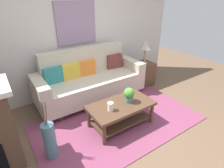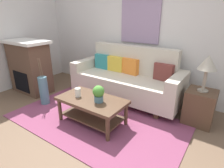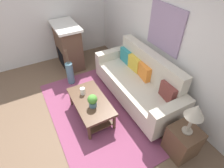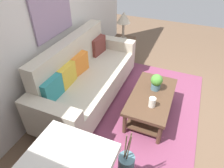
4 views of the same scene
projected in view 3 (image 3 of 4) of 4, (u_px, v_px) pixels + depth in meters
The scene contains 20 objects.
ground_plane at pixel (72, 124), 3.54m from camera, with size 9.13×9.13×0.00m, color brown.
wall_back at pixel (166, 37), 3.43m from camera, with size 5.13×0.10×2.70m, color silver.
wall_left at pixel (50, 11), 4.62m from camera, with size 0.10×5.03×2.70m, color silver.
area_rug at pixel (95, 114), 3.71m from camera, with size 2.90×1.63×0.01m, color #843D5B.
couch at pixel (138, 83), 3.83m from camera, with size 2.26×0.84×1.08m.
throw_pillow_teal at pixel (126, 56), 4.19m from camera, with size 0.36×0.12×0.32m, color teal.
throw_pillow_mustard at pixel (135, 63), 3.95m from camera, with size 0.36×0.12×0.32m, color gold.
throw_pillow_orange at pixel (144, 72), 3.72m from camera, with size 0.36×0.12×0.32m, color orange.
throw_pillow_maroon at pixel (168, 92), 3.24m from camera, with size 0.36×0.12×0.32m, color brown.
coffee_table at pixel (91, 105), 3.50m from camera, with size 1.10×0.60×0.43m.
tabletop_vase at pixel (83, 91), 3.53m from camera, with size 0.10×0.10×0.14m, color white.
potted_plant_tabletop at pixel (93, 101), 3.23m from camera, with size 0.18×0.18×0.26m.
side_table at pixel (182, 141), 2.92m from camera, with size 0.44×0.44×0.56m, color #513826.
table_lamp at pixel (195, 112), 2.46m from camera, with size 0.28×0.28×0.57m.
fireplace at pixel (68, 46), 4.76m from camera, with size 1.02×0.58×1.16m.
floor_vase at pixel (70, 74), 4.33m from camera, with size 0.17×0.17×0.56m, color slate.
floor_vase_branch_a at pixel (67, 57), 4.02m from camera, with size 0.01×0.01×0.36m, color brown.
floor_vase_branch_b at pixel (68, 57), 4.05m from camera, with size 0.01×0.01×0.36m, color brown.
floor_vase_branch_c at pixel (66, 57), 4.04m from camera, with size 0.01×0.01×0.36m, color brown.
framed_painting at pixel (165, 28), 3.29m from camera, with size 0.85×0.03×0.84m, color gray.
Camera 3 is at (2.31, -0.36, 2.87)m, focal length 28.90 mm.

